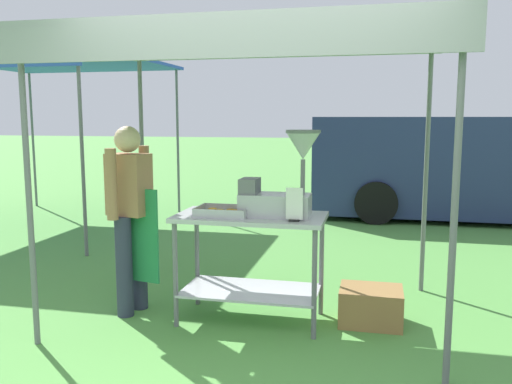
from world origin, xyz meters
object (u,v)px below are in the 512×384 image
object	(u,v)px
donut_fryer	(282,184)
donut_tray	(223,213)
donut_cart	(251,244)
van_navy	(480,166)
menu_sign	(294,207)
supply_crate	(371,306)
neighbour_tent	(46,64)
stall_canopy	(253,47)
vendor	(130,210)

from	to	relation	value
donut_fryer	donut_tray	bearing A→B (deg)	-172.59
donut_cart	van_navy	xyz separation A→B (m)	(2.69, 5.32, 0.23)
menu_sign	supply_crate	distance (m)	1.09
neighbour_tent	stall_canopy	bearing A→B (deg)	-37.58
stall_canopy	vendor	distance (m)	1.70
vendor	donut_fryer	bearing A→B (deg)	1.37
donut_cart	neighbour_tent	bearing A→B (deg)	141.52
donut_tray	vendor	size ratio (longest dim) A/B	0.26
supply_crate	neighbour_tent	world-z (taller)	neighbour_tent
van_navy	donut_tray	bearing A→B (deg)	-118.29
stall_canopy	van_navy	bearing A→B (deg)	62.73
donut_cart	donut_tray	distance (m)	0.35
donut_cart	van_navy	distance (m)	5.96
donut_fryer	supply_crate	size ratio (longest dim) A/B	1.36
vendor	stall_canopy	bearing A→B (deg)	7.68
donut_fryer	neighbour_tent	world-z (taller)	neighbour_tent
donut_tray	donut_fryer	size ratio (longest dim) A/B	0.62
menu_sign	van_navy	xyz separation A→B (m)	(2.30, 5.51, -0.13)
donut_tray	supply_crate	size ratio (longest dim) A/B	0.84
donut_tray	vendor	world-z (taller)	vendor
vendor	supply_crate	size ratio (longest dim) A/B	3.17
donut_cart	donut_fryer	world-z (taller)	donut_fryer
donut_cart	menu_sign	distance (m)	0.56
donut_cart	vendor	xyz separation A→B (m)	(-1.04, -0.04, 0.26)
donut_tray	menu_sign	world-z (taller)	menu_sign
menu_sign	supply_crate	xyz separation A→B (m)	(0.59, 0.34, -0.86)
donut_tray	van_navy	xyz separation A→B (m)	(2.90, 5.39, -0.04)
donut_fryer	supply_crate	bearing A→B (deg)	12.16
donut_cart	donut_tray	xyz separation A→B (m)	(-0.21, -0.07, 0.27)
menu_sign	vendor	xyz separation A→B (m)	(-1.43, 0.15, -0.10)
menu_sign	neighbour_tent	xyz separation A→B (m)	(-4.28, 3.28, 1.47)
donut_cart	vendor	world-z (taller)	vendor
menu_sign	vendor	distance (m)	1.44
supply_crate	neighbour_tent	bearing A→B (deg)	148.80
van_navy	menu_sign	bearing A→B (deg)	-112.68
van_navy	neighbour_tent	world-z (taller)	neighbour_tent
donut_fryer	supply_crate	world-z (taller)	donut_fryer
menu_sign	stall_canopy	bearing A→B (deg)	143.18
vendor	neighbour_tent	bearing A→B (deg)	132.27
stall_canopy	menu_sign	world-z (taller)	stall_canopy
menu_sign	van_navy	bearing A→B (deg)	67.32
donut_cart	donut_tray	world-z (taller)	donut_tray
donut_fryer	van_navy	world-z (taller)	van_navy
vendor	neighbour_tent	size ratio (longest dim) A/B	0.48
donut_cart	donut_fryer	distance (m)	0.57
supply_crate	neighbour_tent	size ratio (longest dim) A/B	0.15
donut_cart	donut_tray	bearing A→B (deg)	-161.04
donut_cart	supply_crate	bearing A→B (deg)	8.34
vendor	menu_sign	bearing A→B (deg)	-5.99
neighbour_tent	donut_cart	bearing A→B (deg)	-38.48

